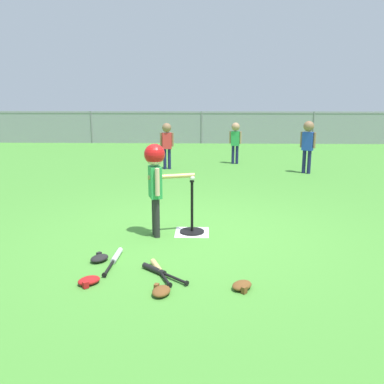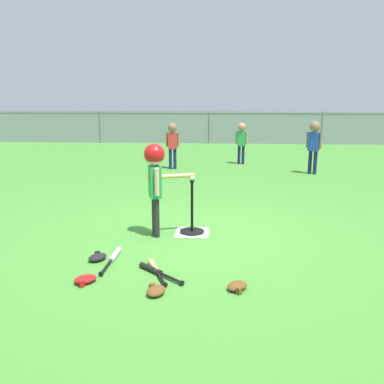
% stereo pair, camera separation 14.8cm
% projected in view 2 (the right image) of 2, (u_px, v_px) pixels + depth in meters
% --- Properties ---
extents(ground_plane, '(60.00, 60.00, 0.00)m').
position_uv_depth(ground_plane, '(193.00, 236.00, 5.45)').
color(ground_plane, '#478C33').
extents(home_plate, '(0.44, 0.44, 0.01)m').
position_uv_depth(home_plate, '(192.00, 232.00, 5.59)').
color(home_plate, white).
rests_on(home_plate, ground_plane).
extents(batting_tee, '(0.32, 0.32, 0.70)m').
position_uv_depth(batting_tee, '(192.00, 224.00, 5.57)').
color(batting_tee, black).
rests_on(batting_tee, ground_plane).
extents(baseball_on_tee, '(0.07, 0.07, 0.07)m').
position_uv_depth(baseball_on_tee, '(192.00, 178.00, 5.43)').
color(baseball_on_tee, white).
rests_on(baseball_on_tee, batting_tee).
extents(batter_child, '(0.62, 0.35, 1.19)m').
position_uv_depth(batter_child, '(155.00, 171.00, 5.29)').
color(batter_child, '#262626').
rests_on(batter_child, ground_plane).
extents(fielder_deep_center, '(0.31, 0.21, 1.06)m').
position_uv_depth(fielder_deep_center, '(241.00, 138.00, 10.81)').
color(fielder_deep_center, '#191E4C').
rests_on(fielder_deep_center, ground_plane).
extents(fielder_deep_left, '(0.31, 0.24, 1.19)m').
position_uv_depth(fielder_deep_left, '(314.00, 140.00, 9.45)').
color(fielder_deep_left, '#191E4C').
rests_on(fielder_deep_left, ground_plane).
extents(fielder_deep_right, '(0.32, 0.22, 1.10)m').
position_uv_depth(fielder_deep_right, '(172.00, 140.00, 10.10)').
color(fielder_deep_right, '#191E4C').
rests_on(fielder_deep_right, ground_plane).
extents(spare_bat_silver, '(0.08, 0.70, 0.06)m').
position_uv_depth(spare_bat_silver, '(113.00, 257.00, 4.68)').
color(spare_bat_silver, silver).
rests_on(spare_bat_silver, ground_plane).
extents(spare_bat_wood, '(0.29, 0.60, 0.06)m').
position_uv_depth(spare_bat_wood, '(155.00, 269.00, 4.37)').
color(spare_bat_wood, '#DBB266').
rests_on(spare_bat_wood, ground_plane).
extents(spare_bat_black, '(0.51, 0.47, 0.06)m').
position_uv_depth(spare_bat_black, '(155.00, 271.00, 4.32)').
color(spare_bat_black, black).
rests_on(spare_bat_black, ground_plane).
extents(glove_by_plate, '(0.27, 0.26, 0.07)m').
position_uv_depth(glove_by_plate, '(85.00, 279.00, 4.11)').
color(glove_by_plate, '#B21919').
rests_on(glove_by_plate, ground_plane).
extents(glove_near_bats, '(0.21, 0.25, 0.07)m').
position_uv_depth(glove_near_bats, '(156.00, 291.00, 3.88)').
color(glove_near_bats, brown).
rests_on(glove_near_bats, ground_plane).
extents(glove_tossed_aside, '(0.25, 0.27, 0.07)m').
position_uv_depth(glove_tossed_aside, '(98.00, 257.00, 4.66)').
color(glove_tossed_aside, black).
rests_on(glove_tossed_aside, ground_plane).
extents(glove_outfield_drop, '(0.26, 0.27, 0.07)m').
position_uv_depth(glove_outfield_drop, '(237.00, 286.00, 3.96)').
color(glove_outfield_drop, brown).
rests_on(glove_outfield_drop, ground_plane).
extents(outfield_fence, '(16.06, 0.06, 1.15)m').
position_uv_depth(outfield_fence, '(209.00, 126.00, 15.23)').
color(outfield_fence, slate).
rests_on(outfield_fence, ground_plane).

